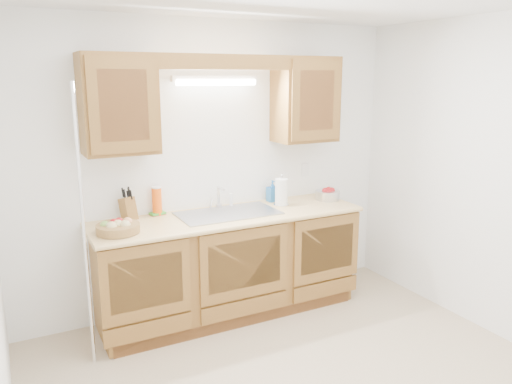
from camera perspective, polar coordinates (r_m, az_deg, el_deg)
room at (r=3.10m, az=5.88°, el=-1.56°), size 3.52×3.50×2.50m
base_cabinets at (r=4.35m, az=-3.10°, el=-8.35°), size 2.20×0.60×0.86m
countertop at (r=4.20m, az=-3.09°, el=-2.82°), size 2.30×0.63×0.04m
upper_cabinet_left at (r=3.93m, az=-15.46°, el=9.64°), size 0.55×0.33×0.75m
upper_cabinet_right at (r=4.57m, az=5.65°, el=10.46°), size 0.55×0.33×0.75m
valance at (r=4.05m, az=-3.35°, el=14.63°), size 2.20×0.05×0.12m
fluorescent_fixture at (r=4.25m, az=-4.60°, el=12.61°), size 0.76×0.08×0.08m
sink at (r=4.23m, az=-3.20°, el=-3.42°), size 0.84×0.46×0.36m
wire_shelf_pole at (r=3.62m, az=-19.07°, el=-4.19°), size 0.03×0.03×2.00m
outlet_plate at (r=4.85m, az=5.66°, el=2.56°), size 0.08×0.01×0.12m
fruit_basket at (r=3.82m, az=-15.51°, el=-3.89°), size 0.37×0.37×0.10m
knife_block at (r=4.12m, az=-14.41°, el=-1.82°), size 0.14×0.18×0.28m
orange_canister at (r=4.22m, az=-11.26°, el=-1.00°), size 0.10×0.10×0.24m
soap_bottle at (r=4.60m, az=1.90°, el=0.12°), size 0.09×0.09×0.20m
sponge at (r=4.25m, az=-11.19°, el=-2.46°), size 0.14×0.11×0.03m
paper_towel at (r=4.45m, az=2.92°, el=-0.05°), size 0.14×0.14×0.29m
apple_bowl at (r=4.72m, az=8.18°, el=-0.27°), size 0.26×0.26×0.12m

